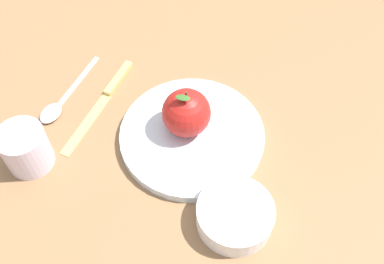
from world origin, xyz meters
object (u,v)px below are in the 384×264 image
(dinner_plate, at_px, (192,135))
(apple, at_px, (186,113))
(cup, at_px, (25,147))
(side_bowl, at_px, (235,214))
(knife, at_px, (105,97))
(spoon, at_px, (58,105))

(dinner_plate, height_order, apple, apple)
(dinner_plate, bearing_deg, cup, -51.49)
(side_bowl, height_order, cup, cup)
(side_bowl, bearing_deg, dinner_plate, -128.33)
(knife, relative_size, spoon, 1.27)
(dinner_plate, distance_m, cup, 0.27)
(side_bowl, distance_m, spoon, 0.38)
(dinner_plate, distance_m, knife, 0.18)
(side_bowl, relative_size, knife, 0.51)
(dinner_plate, relative_size, apple, 2.66)
(side_bowl, relative_size, spoon, 0.64)
(side_bowl, xyz_separation_m, knife, (-0.11, -0.32, -0.02))
(side_bowl, bearing_deg, cup, -79.17)
(side_bowl, distance_m, cup, 0.35)
(cup, distance_m, spoon, 0.12)
(cup, xyz_separation_m, spoon, (-0.11, -0.04, -0.04))
(dinner_plate, bearing_deg, apple, -112.31)
(dinner_plate, xyz_separation_m, apple, (-0.01, -0.01, 0.05))
(knife, distance_m, spoon, 0.09)
(apple, height_order, spoon, apple)
(dinner_plate, relative_size, knife, 1.07)
(apple, xyz_separation_m, knife, (0.00, -0.17, -0.05))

